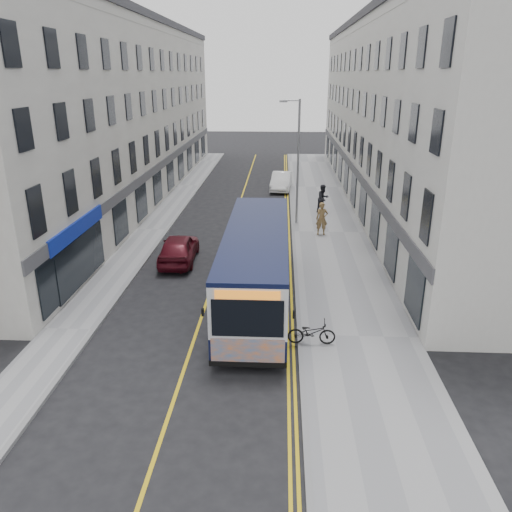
# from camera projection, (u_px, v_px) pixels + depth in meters

# --- Properties ---
(ground) EXTENTS (140.00, 140.00, 0.00)m
(ground) POSITION_uv_depth(u_px,v_px,m) (201.00, 320.00, 20.38)
(ground) COLOR black
(ground) RESTS_ON ground
(pavement_east) EXTENTS (4.50, 64.00, 0.12)m
(pavement_east) POSITION_uv_depth(u_px,v_px,m) (329.00, 233.00, 31.31)
(pavement_east) COLOR gray
(pavement_east) RESTS_ON ground
(pavement_west) EXTENTS (2.00, 64.00, 0.12)m
(pavement_west) POSITION_uv_depth(u_px,v_px,m) (152.00, 230.00, 31.85)
(pavement_west) COLOR gray
(pavement_west) RESTS_ON ground
(kerb_east) EXTENTS (0.18, 64.00, 0.13)m
(kerb_east) POSITION_uv_depth(u_px,v_px,m) (293.00, 232.00, 31.41)
(kerb_east) COLOR slate
(kerb_east) RESTS_ON ground
(kerb_west) EXTENTS (0.18, 64.00, 0.13)m
(kerb_west) POSITION_uv_depth(u_px,v_px,m) (168.00, 230.00, 31.80)
(kerb_west) COLOR slate
(kerb_west) RESTS_ON ground
(road_centre_line) EXTENTS (0.12, 64.00, 0.01)m
(road_centre_line) POSITION_uv_depth(u_px,v_px,m) (230.00, 232.00, 31.63)
(road_centre_line) COLOR gold
(road_centre_line) RESTS_ON ground
(road_dbl_yellow_inner) EXTENTS (0.10, 64.00, 0.01)m
(road_dbl_yellow_inner) POSITION_uv_depth(u_px,v_px,m) (286.00, 233.00, 31.46)
(road_dbl_yellow_inner) COLOR gold
(road_dbl_yellow_inner) RESTS_ON ground
(road_dbl_yellow_outer) EXTENTS (0.10, 64.00, 0.01)m
(road_dbl_yellow_outer) POSITION_uv_depth(u_px,v_px,m) (289.00, 233.00, 31.45)
(road_dbl_yellow_outer) COLOR gold
(road_dbl_yellow_outer) RESTS_ON ground
(terrace_east) EXTENTS (6.00, 46.00, 13.00)m
(terrace_east) POSITION_uv_depth(u_px,v_px,m) (393.00, 115.00, 37.27)
(terrace_east) COLOR silver
(terrace_east) RESTS_ON ground
(terrace_west) EXTENTS (6.00, 46.00, 13.00)m
(terrace_west) POSITION_uv_depth(u_px,v_px,m) (123.00, 114.00, 38.25)
(terrace_west) COLOR beige
(terrace_west) RESTS_ON ground
(streetlamp) EXTENTS (1.32, 0.18, 8.00)m
(streetlamp) POSITION_uv_depth(u_px,v_px,m) (297.00, 158.00, 31.79)
(streetlamp) COLOR gray
(streetlamp) RESTS_ON ground
(city_bus) EXTENTS (2.67, 11.43, 3.32)m
(city_bus) POSITION_uv_depth(u_px,v_px,m) (256.00, 263.00, 21.37)
(city_bus) COLOR black
(city_bus) RESTS_ON ground
(bicycle) EXTENTS (1.75, 0.61, 0.92)m
(bicycle) POSITION_uv_depth(u_px,v_px,m) (312.00, 332.00, 18.21)
(bicycle) COLOR black
(bicycle) RESTS_ON pavement_east
(pedestrian_near) EXTENTS (0.74, 0.50, 2.01)m
(pedestrian_near) POSITION_uv_depth(u_px,v_px,m) (322.00, 219.00, 30.45)
(pedestrian_near) COLOR olive
(pedestrian_near) RESTS_ON pavement_east
(pedestrian_far) EXTENTS (1.22, 1.19, 1.99)m
(pedestrian_far) POSITION_uv_depth(u_px,v_px,m) (323.00, 198.00, 35.39)
(pedestrian_far) COLOR black
(pedestrian_far) RESTS_ON pavement_east
(car_white) EXTENTS (1.95, 4.63, 1.49)m
(car_white) POSITION_uv_depth(u_px,v_px,m) (281.00, 181.00, 42.82)
(car_white) COLOR white
(car_white) RESTS_ON ground
(car_maroon) EXTENTS (1.95, 4.51, 1.52)m
(car_maroon) POSITION_uv_depth(u_px,v_px,m) (179.00, 248.00, 26.42)
(car_maroon) COLOR #500D17
(car_maroon) RESTS_ON ground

